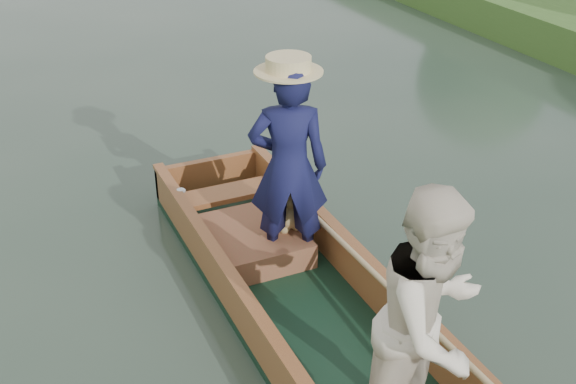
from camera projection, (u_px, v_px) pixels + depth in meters
name	position (u px, v px, depth m)	size (l,w,h in m)	color
ground	(322.00, 340.00, 5.32)	(120.00, 120.00, 0.00)	#283D30
punt	(342.00, 278.00, 4.93)	(1.16, 5.00, 1.84)	black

